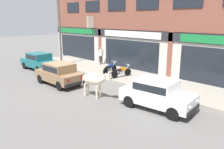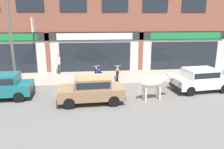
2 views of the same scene
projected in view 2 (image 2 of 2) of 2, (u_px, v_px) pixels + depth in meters
The scene contains 11 objects.
ground_plane at pixel (99, 97), 12.79m from camera, with size 90.00×90.00×0.00m, color #605E5B.
sidewalk at pixel (96, 78), 16.68m from camera, with size 19.00×3.71×0.16m, color gray.
shop_building at pixel (95, 20), 17.63m from camera, with size 23.00×1.40×9.11m.
cow at pixel (154, 83), 12.23m from camera, with size 2.13×0.79×1.61m.
car_0 at pixel (92, 88), 11.84m from camera, with size 3.67×1.75×1.46m.
car_1 at pixel (0, 85), 12.39m from camera, with size 3.69×1.82×1.46m.
car_2 at pixel (201, 79), 13.75m from camera, with size 3.74×1.99×1.46m.
motorcycle_0 at pixel (99, 74), 15.97m from camera, with size 0.67×1.78×0.88m.
motorcycle_1 at pixel (117, 74), 15.95m from camera, with size 0.56×1.81×0.88m.
pedestrian at pixel (58, 62), 17.25m from camera, with size 0.32×0.50×1.60m.
utility_pole at pixel (11, 42), 13.89m from camera, with size 0.18×0.18×5.74m, color #595651.
Camera 2 is at (-0.46, -12.04, 4.56)m, focal length 35.00 mm.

